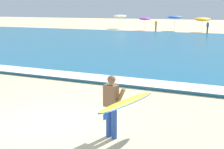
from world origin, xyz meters
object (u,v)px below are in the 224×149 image
object	(u,v)px
beach_umbrella_3	(203,19)
surfer_with_board	(119,103)
beachgoer_near_row_left	(156,26)
beachgoer_near_row_mid	(208,27)
beach_umbrella_0	(120,16)
beach_umbrella_1	(145,19)
beach_umbrella_2	(175,17)

from	to	relation	value
beach_umbrella_3	surfer_with_board	bearing A→B (deg)	-88.82
beachgoer_near_row_left	beachgoer_near_row_mid	world-z (taller)	same
beachgoer_near_row_mid	beachgoer_near_row_left	bearing A→B (deg)	177.45
surfer_with_board	beach_umbrella_0	world-z (taller)	beach_umbrella_0
beach_umbrella_1	beachgoer_near_row_left	size ratio (longest dim) A/B	1.29
beach_umbrella_1	beach_umbrella_3	xyz separation A→B (m)	(8.49, -0.05, 0.04)
beach_umbrella_1	beachgoer_near_row_mid	bearing A→B (deg)	-7.19
beach_umbrella_0	beach_umbrella_1	xyz separation A→B (m)	(4.95, -2.24, -0.29)
surfer_with_board	beach_umbrella_1	distance (m)	36.95
beach_umbrella_0	beach_umbrella_3	size ratio (longest dim) A/B	1.01
surfer_with_board	beach_umbrella_1	world-z (taller)	beach_umbrella_1
beach_umbrella_1	beachgoer_near_row_left	bearing A→B (deg)	-23.50
surfer_with_board	beachgoer_near_row_mid	distance (m)	34.60
beach_umbrella_1	beach_umbrella_2	world-z (taller)	beach_umbrella_2
beach_umbrella_3	beachgoer_near_row_mid	world-z (taller)	beach_umbrella_3
beach_umbrella_1	beach_umbrella_2	size ratio (longest dim) A/B	0.86
beach_umbrella_2	surfer_with_board	bearing A→B (deg)	-82.52
beach_umbrella_3	beach_umbrella_1	bearing A→B (deg)	179.69
surfer_with_board	beachgoer_near_row_mid	bearing A→B (deg)	89.85
beach_umbrella_0	beachgoer_near_row_mid	bearing A→B (deg)	-13.47
beach_umbrella_0	beachgoer_near_row_left	world-z (taller)	beach_umbrella_0
surfer_with_board	beach_umbrella_2	world-z (taller)	beach_umbrella_2
beach_umbrella_0	beach_umbrella_2	size ratio (longest dim) A/B	0.97
beach_umbrella_2	beach_umbrella_3	bearing A→B (deg)	-10.21
surfer_with_board	beach_umbrella_0	distance (m)	40.58
beach_umbrella_1	beachgoer_near_row_mid	size ratio (longest dim) A/B	1.29
beach_umbrella_2	beachgoer_near_row_mid	size ratio (longest dim) A/B	1.50
surfer_with_board	beachgoer_near_row_left	distance (m)	35.68
beach_umbrella_3	beachgoer_near_row_left	distance (m)	6.66
beach_umbrella_3	beachgoer_near_row_mid	distance (m)	1.71
beach_umbrella_2	beach_umbrella_3	xyz separation A→B (m)	(4.05, -0.73, -0.24)
beach_umbrella_2	beachgoer_near_row_mid	world-z (taller)	beach_umbrella_2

